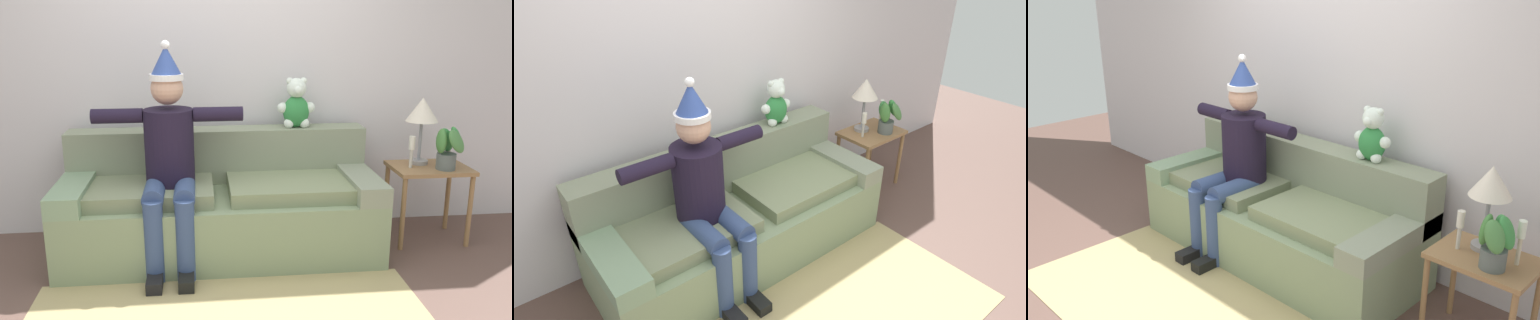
% 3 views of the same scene
% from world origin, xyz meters
% --- Properties ---
extents(back_wall, '(7.00, 0.10, 2.70)m').
position_xyz_m(back_wall, '(0.00, 1.55, 1.35)').
color(back_wall, silver).
rests_on(back_wall, ground_plane).
extents(couch, '(2.24, 0.88, 0.86)m').
position_xyz_m(couch, '(0.00, 1.03, 0.34)').
color(couch, gray).
rests_on(couch, ground_plane).
extents(person_seated, '(1.02, 0.77, 1.53)m').
position_xyz_m(person_seated, '(-0.35, 0.87, 0.78)').
color(person_seated, black).
rests_on(person_seated, ground_plane).
extents(teddy_bear, '(0.29, 0.17, 0.38)m').
position_xyz_m(teddy_bear, '(0.60, 1.30, 1.03)').
color(teddy_bear, '#2E853F').
rests_on(teddy_bear, couch).
extents(side_table, '(0.57, 0.42, 0.59)m').
position_xyz_m(side_table, '(1.59, 1.05, 0.49)').
color(side_table, '#966D44').
rests_on(side_table, ground_plane).
extents(table_lamp, '(0.24, 0.24, 0.51)m').
position_xyz_m(table_lamp, '(1.53, 1.13, 0.98)').
color(table_lamp, gray).
rests_on(table_lamp, side_table).
extents(potted_plant, '(0.23, 0.25, 0.33)m').
position_xyz_m(potted_plant, '(1.67, 0.95, 0.75)').
color(potted_plant, '#545D5A').
rests_on(potted_plant, side_table).
extents(candle_tall, '(0.04, 0.04, 0.24)m').
position_xyz_m(candle_tall, '(1.43, 1.03, 0.74)').
color(candle_tall, beige).
rests_on(candle_tall, side_table).
extents(candle_short, '(0.04, 0.04, 0.27)m').
position_xyz_m(candle_short, '(1.75, 1.09, 0.76)').
color(candle_short, beige).
rests_on(candle_short, side_table).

